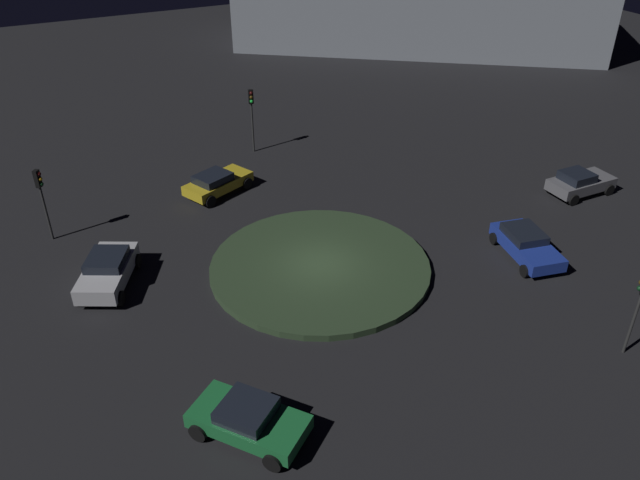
{
  "coord_description": "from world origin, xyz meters",
  "views": [
    {
      "loc": [
        -22.47,
        11.16,
        17.29
      ],
      "look_at": [
        0.0,
        0.0,
        1.65
      ],
      "focal_mm": 35.86,
      "sensor_mm": 36.0,
      "label": 1
    }
  ],
  "objects_px": {
    "car_grey": "(580,182)",
    "traffic_light_east": "(252,108)",
    "car_silver": "(107,270)",
    "car_green": "(248,419)",
    "car_yellow": "(217,182)",
    "traffic_light_southwest": "(640,297)",
    "store_building": "(418,7)",
    "traffic_light_northeast": "(41,191)",
    "car_blue": "(526,244)"
  },
  "relations": [
    {
      "from": "car_yellow",
      "to": "car_blue",
      "type": "bearing_deg",
      "value": -72.61
    },
    {
      "from": "car_yellow",
      "to": "traffic_light_southwest",
      "type": "relative_size",
      "value": 1.14
    },
    {
      "from": "traffic_light_southwest",
      "to": "traffic_light_northeast",
      "type": "bearing_deg",
      "value": 7.28
    },
    {
      "from": "car_silver",
      "to": "car_blue",
      "type": "relative_size",
      "value": 1.01
    },
    {
      "from": "traffic_light_northeast",
      "to": "car_yellow",
      "type": "bearing_deg",
      "value": 44.06
    },
    {
      "from": "traffic_light_southwest",
      "to": "car_silver",
      "type": "bearing_deg",
      "value": 13.78
    },
    {
      "from": "car_blue",
      "to": "store_building",
      "type": "height_order",
      "value": "store_building"
    },
    {
      "from": "car_silver",
      "to": "traffic_light_northeast",
      "type": "bearing_deg",
      "value": 45.83
    },
    {
      "from": "car_blue",
      "to": "car_grey",
      "type": "height_order",
      "value": "car_grey"
    },
    {
      "from": "car_silver",
      "to": "car_yellow",
      "type": "height_order",
      "value": "car_silver"
    },
    {
      "from": "car_yellow",
      "to": "traffic_light_east",
      "type": "bearing_deg",
      "value": 25.0
    },
    {
      "from": "traffic_light_southwest",
      "to": "store_building",
      "type": "xyz_separation_m",
      "value": [
        42.28,
        -18.31,
        0.84
      ]
    },
    {
      "from": "car_silver",
      "to": "traffic_light_northeast",
      "type": "distance_m",
      "value": 6.01
    },
    {
      "from": "car_green",
      "to": "traffic_light_northeast",
      "type": "bearing_deg",
      "value": -23.25
    },
    {
      "from": "car_blue",
      "to": "traffic_light_southwest",
      "type": "distance_m",
      "value": 7.56
    },
    {
      "from": "car_blue",
      "to": "traffic_light_southwest",
      "type": "relative_size",
      "value": 1.16
    },
    {
      "from": "traffic_light_northeast",
      "to": "store_building",
      "type": "height_order",
      "value": "store_building"
    },
    {
      "from": "car_green",
      "to": "traffic_light_northeast",
      "type": "height_order",
      "value": "traffic_light_northeast"
    },
    {
      "from": "car_silver",
      "to": "car_yellow",
      "type": "bearing_deg",
      "value": -22.09
    },
    {
      "from": "car_green",
      "to": "store_building",
      "type": "xyz_separation_m",
      "value": [
        39.55,
        -33.17,
        2.86
      ]
    },
    {
      "from": "car_blue",
      "to": "store_building",
      "type": "distance_m",
      "value": 39.14
    },
    {
      "from": "car_grey",
      "to": "traffic_light_east",
      "type": "xyz_separation_m",
      "value": [
        13.94,
        14.59,
        2.23
      ]
    },
    {
      "from": "car_blue",
      "to": "store_building",
      "type": "xyz_separation_m",
      "value": [
        35.12,
        -17.03,
        2.88
      ]
    },
    {
      "from": "car_silver",
      "to": "traffic_light_east",
      "type": "bearing_deg",
      "value": -19.05
    },
    {
      "from": "car_silver",
      "to": "car_blue",
      "type": "height_order",
      "value": "car_silver"
    },
    {
      "from": "car_blue",
      "to": "traffic_light_southwest",
      "type": "xyz_separation_m",
      "value": [
        -7.16,
        1.28,
        2.04
      ]
    },
    {
      "from": "store_building",
      "to": "car_silver",
      "type": "bearing_deg",
      "value": 74.04
    },
    {
      "from": "car_silver",
      "to": "traffic_light_east",
      "type": "xyz_separation_m",
      "value": [
        11.01,
        -11.4,
        2.18
      ]
    },
    {
      "from": "car_yellow",
      "to": "car_green",
      "type": "bearing_deg",
      "value": -129.11
    },
    {
      "from": "car_grey",
      "to": "traffic_light_east",
      "type": "bearing_deg",
      "value": 136.37
    },
    {
      "from": "car_green",
      "to": "car_yellow",
      "type": "distance_m",
      "value": 18.06
    },
    {
      "from": "traffic_light_east",
      "to": "traffic_light_southwest",
      "type": "xyz_separation_m",
      "value": [
        -24.78,
        -6.04,
        -0.24
      ]
    },
    {
      "from": "car_silver",
      "to": "car_grey",
      "type": "xyz_separation_m",
      "value": [
        -2.93,
        -26.0,
        -0.06
      ]
    },
    {
      "from": "traffic_light_southwest",
      "to": "traffic_light_northeast",
      "type": "distance_m",
      "value": 27.17
    },
    {
      "from": "car_green",
      "to": "car_grey",
      "type": "height_order",
      "value": "car_grey"
    },
    {
      "from": "car_grey",
      "to": "traffic_light_northeast",
      "type": "relative_size",
      "value": 0.98
    },
    {
      "from": "car_blue",
      "to": "car_grey",
      "type": "distance_m",
      "value": 8.15
    },
    {
      "from": "car_silver",
      "to": "traffic_light_southwest",
      "type": "xyz_separation_m",
      "value": [
        -13.77,
        -17.45,
        1.94
      ]
    },
    {
      "from": "car_silver",
      "to": "car_green",
      "type": "height_order",
      "value": "car_silver"
    },
    {
      "from": "traffic_light_northeast",
      "to": "car_grey",
      "type": "bearing_deg",
      "value": 21.2
    },
    {
      "from": "car_silver",
      "to": "traffic_light_northeast",
      "type": "relative_size",
      "value": 1.15
    },
    {
      "from": "car_green",
      "to": "traffic_light_southwest",
      "type": "relative_size",
      "value": 1.13
    },
    {
      "from": "car_blue",
      "to": "car_green",
      "type": "bearing_deg",
      "value": -63.14
    },
    {
      "from": "car_silver",
      "to": "car_green",
      "type": "xyz_separation_m",
      "value": [
        -11.04,
        -2.59,
        -0.08
      ]
    },
    {
      "from": "car_yellow",
      "to": "traffic_light_east",
      "type": "relative_size",
      "value": 1.04
    },
    {
      "from": "car_green",
      "to": "traffic_light_southwest",
      "type": "distance_m",
      "value": 15.24
    },
    {
      "from": "car_grey",
      "to": "traffic_light_east",
      "type": "height_order",
      "value": "traffic_light_east"
    },
    {
      "from": "car_silver",
      "to": "car_grey",
      "type": "relative_size",
      "value": 1.18
    },
    {
      "from": "car_blue",
      "to": "car_yellow",
      "type": "height_order",
      "value": "car_yellow"
    },
    {
      "from": "car_green",
      "to": "traffic_light_northeast",
      "type": "xyz_separation_m",
      "value": [
        16.41,
        4.42,
        2.07
      ]
    }
  ]
}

